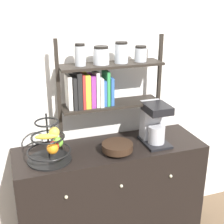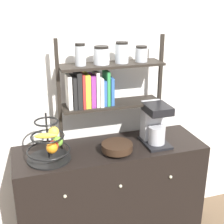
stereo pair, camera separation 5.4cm
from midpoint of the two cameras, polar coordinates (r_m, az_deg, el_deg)
name	(u,v)px [view 1 (the left image)]	position (r m, az deg, el deg)	size (l,w,h in m)	color
wall_back	(99,77)	(2.36, -3.08, 6.41)	(7.00, 0.05, 2.60)	silver
sideboard	(111,196)	(2.50, -0.91, -15.06)	(1.39, 0.47, 0.84)	black
coffee_maker	(154,123)	(2.32, 7.01, -1.94)	(0.18, 0.25, 0.31)	black
fruit_stand	(51,145)	(2.11, -11.90, -6.01)	(0.29, 0.29, 0.33)	black
wooden_bowl	(117,147)	(2.19, 0.28, -6.47)	(0.22, 0.22, 0.07)	black
shelf_hutch	(101,81)	(2.18, -2.79, 5.68)	(0.78, 0.20, 0.78)	black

